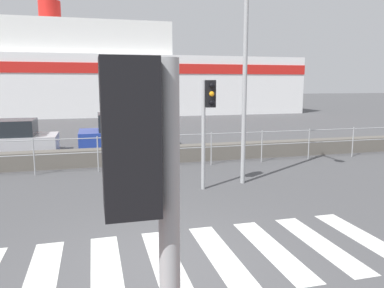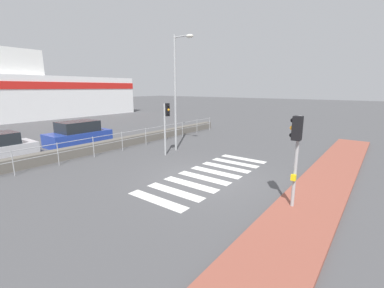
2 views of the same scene
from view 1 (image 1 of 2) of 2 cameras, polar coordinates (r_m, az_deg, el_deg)
ground_plane at (r=6.08m, az=-3.76°, el=-17.53°), size 160.00×160.00×0.00m
crosswalk at (r=6.17m, az=0.29°, el=-17.07°), size 6.75×2.40×0.01m
seawall at (r=12.93m, az=-10.06°, el=-1.81°), size 22.60×0.55×0.56m
harbor_fence at (r=11.99m, az=-9.77°, el=-0.45°), size 20.38×0.04×1.12m
traffic_light_near at (r=1.78m, az=-6.94°, el=-13.37°), size 0.34×0.32×2.85m
traffic_light_far at (r=9.51m, az=2.39°, el=5.21°), size 0.34×0.32×2.81m
streetlamp at (r=10.01m, az=8.75°, el=16.24°), size 0.32×1.31×6.42m
ferry_boat at (r=34.73m, az=-14.78°, el=9.87°), size 34.81×8.98×9.49m
parked_car_silver at (r=15.97m, az=-26.84°, el=0.51°), size 3.93×1.73×1.35m
parked_car_blue at (r=15.67m, az=-9.80°, el=1.49°), size 3.86×1.88×1.52m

